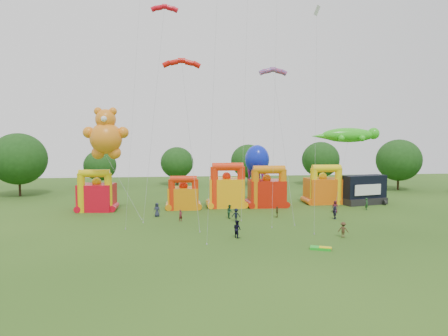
{
  "coord_description": "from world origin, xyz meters",
  "views": [
    {
      "loc": [
        -8.37,
        -35.52,
        11.06
      ],
      "look_at": [
        -2.12,
        18.0,
        7.03
      ],
      "focal_mm": 32.0,
      "sensor_mm": 36.0,
      "label": 1
    }
  ],
  "objects": [
    {
      "name": "spectator_4",
      "position": [
        5.42,
        18.47,
        0.77
      ],
      "size": [
        0.69,
        0.98,
        1.54
      ],
      "primitive_type": "imported",
      "rotation": [
        0.0,
        0.0,
        4.33
      ],
      "color": "#463E1C",
      "rests_on": "ground"
    },
    {
      "name": "spectator_2",
      "position": [
        -1.25,
        18.6,
        0.94
      ],
      "size": [
        0.79,
        0.98,
        1.89
      ],
      "primitive_type": "imported",
      "rotation": [
        0.0,
        0.0,
        1.66
      ],
      "color": "#1C4627",
      "rests_on": "ground"
    },
    {
      "name": "ground",
      "position": [
        0.0,
        0.0,
        0.0
      ],
      "size": [
        160.0,
        160.0,
        0.0
      ],
      "primitive_type": "plane",
      "color": "#254814",
      "rests_on": "ground"
    },
    {
      "name": "diamond_kites",
      "position": [
        -1.13,
        14.38,
        17.66
      ],
      "size": [
        24.53,
        17.94,
        41.65
      ],
      "color": "#DC0A41",
      "rests_on": "ground"
    },
    {
      "name": "spectator_8",
      "position": [
        -1.85,
        7.76,
        0.98
      ],
      "size": [
        1.12,
        1.2,
        1.96
      ],
      "primitive_type": "imported",
      "rotation": [
        0.0,
        0.0,
        2.11
      ],
      "color": "black",
      "rests_on": "ground"
    },
    {
      "name": "stage_trailer",
      "position": [
        22.66,
        27.68,
        2.36
      ],
      "size": [
        8.0,
        4.57,
        4.92
      ],
      "color": "black",
      "rests_on": "ground"
    },
    {
      "name": "bouncy_castle_4",
      "position": [
        16.13,
        29.19,
        2.53
      ],
      "size": [
        5.61,
        4.58,
        6.7
      ],
      "color": "orange",
      "rests_on": "ground"
    },
    {
      "name": "bouncy_castle_3",
      "position": [
        5.98,
        27.26,
        2.56
      ],
      "size": [
        5.82,
        4.72,
        6.77
      ],
      "color": "red",
      "rests_on": "ground"
    },
    {
      "name": "spectator_9",
      "position": [
        9.92,
        6.44,
        0.88
      ],
      "size": [
        1.31,
        1.14,
        1.75
      ],
      "primitive_type": "imported",
      "rotation": [
        0.0,
        0.0,
        2.61
      ],
      "color": "#452E1B",
      "rests_on": "ground"
    },
    {
      "name": "spectator_1",
      "position": [
        -8.03,
        17.31,
        0.77
      ],
      "size": [
        0.67,
        0.63,
        1.54
      ],
      "primitive_type": "imported",
      "rotation": [
        0.0,
        0.0,
        0.64
      ],
      "color": "maroon",
      "rests_on": "ground"
    },
    {
      "name": "spectator_3",
      "position": [
        -0.71,
        16.23,
        0.88
      ],
      "size": [
        1.28,
        0.96,
        1.77
      ],
      "primitive_type": "imported",
      "rotation": [
        0.0,
        0.0,
        2.85
      ],
      "color": "black",
      "rests_on": "ground"
    },
    {
      "name": "spectator_0",
      "position": [
        -11.32,
        20.81,
        0.98
      ],
      "size": [
        1.1,
        0.87,
        1.97
      ],
      "primitive_type": "imported",
      "rotation": [
        0.0,
        0.0,
        -0.29
      ],
      "color": "#23283A",
      "rests_on": "ground"
    },
    {
      "name": "octopus_kite",
      "position": [
        5.2,
        31.41,
        6.31
      ],
      "size": [
        4.17,
        8.58,
        10.0
      ],
      "color": "#0C20C0",
      "rests_on": "ground"
    },
    {
      "name": "tree_ring",
      "position": [
        -1.21,
        0.63,
        6.26
      ],
      "size": [
        126.63,
        128.77,
        12.07
      ],
      "color": "#352314",
      "rests_on": "ground"
    },
    {
      "name": "bouncy_castle_2",
      "position": [
        -0.55,
        27.69,
        2.73
      ],
      "size": [
        5.77,
        4.75,
        7.22
      ],
      "color": "#FFA60D",
      "rests_on": "ground"
    },
    {
      "name": "spectator_5",
      "position": [
        12.99,
        16.42,
        0.89
      ],
      "size": [
        0.74,
        1.7,
        1.78
      ],
      "primitive_type": "imported",
      "rotation": [
        0.0,
        0.0,
        4.58
      ],
      "color": "#23223A",
      "rests_on": "ground"
    },
    {
      "name": "folded_kite_bundle",
      "position": [
        5.76,
        2.07,
        0.14
      ],
      "size": [
        2.23,
        1.69,
        0.31
      ],
      "color": "green",
      "rests_on": "ground"
    },
    {
      "name": "gecko_kite",
      "position": [
        19.92,
        29.99,
        6.63
      ],
      "size": [
        12.59,
        8.81,
        13.04
      ],
      "color": "green",
      "rests_on": "ground"
    },
    {
      "name": "bouncy_castle_0",
      "position": [
        -20.68,
        26.53,
        2.44
      ],
      "size": [
        5.53,
        4.67,
        6.43
      ],
      "color": "red",
      "rests_on": "ground"
    },
    {
      "name": "teddy_bear_kite",
      "position": [
        -16.94,
        22.26,
        6.92
      ],
      "size": [
        8.7,
        7.45,
        15.6
      ],
      "color": "orange",
      "rests_on": "ground"
    },
    {
      "name": "parafoil_kites",
      "position": [
        -6.79,
        17.74,
        12.87
      ],
      "size": [
        20.17,
        12.76,
        30.6
      ],
      "color": "red",
      "rests_on": "ground"
    },
    {
      "name": "bouncy_castle_1",
      "position": [
        -7.52,
        26.62,
        2.04
      ],
      "size": [
        4.85,
        4.0,
        5.32
      ],
      "color": "orange",
      "rests_on": "ground"
    },
    {
      "name": "spectator_6",
      "position": [
        14.81,
        20.73,
        0.91
      ],
      "size": [
        1.06,
        0.97,
        1.83
      ],
      "primitive_type": "imported",
      "rotation": [
        0.0,
        0.0,
        5.71
      ],
      "color": "#4D1621",
      "rests_on": "ground"
    },
    {
      "name": "spectator_7",
      "position": [
        20.62,
        22.49,
        0.92
      ],
      "size": [
        0.76,
        0.8,
        1.85
      ],
      "primitive_type": "imported",
      "rotation": [
        0.0,
        0.0,
        0.91
      ],
      "color": "#1B451F",
      "rests_on": "ground"
    }
  ]
}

